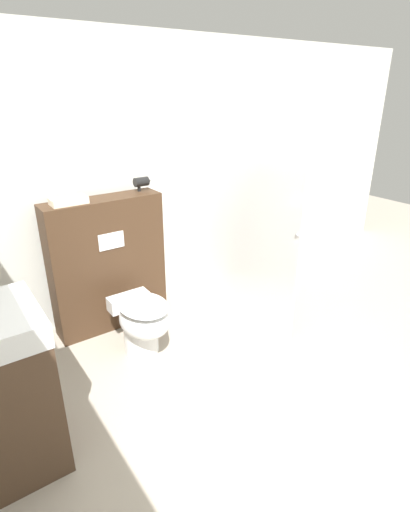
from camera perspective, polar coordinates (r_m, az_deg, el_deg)
The scene contains 7 objects.
ground_plane at distance 2.67m, azimuth 11.96°, elevation -27.49°, with size 12.00×12.00×0.00m, color #9E9384.
wall_back at distance 3.72m, azimuth -13.26°, elevation 10.14°, with size 8.00×0.06×2.50m.
partition_panel at distance 3.63m, azimuth -13.69°, elevation -1.15°, with size 1.00×0.27×1.19m.
shower_glass at distance 3.63m, azimuth 5.29°, elevation 6.62°, with size 0.04×1.41×2.05m.
toilet at distance 3.29m, azimuth -8.98°, elevation -9.34°, with size 0.38×0.59×0.49m.
hair_drier at distance 3.60m, azimuth -8.96°, elevation 10.42°, with size 0.16×0.08×0.12m.
folded_towel at distance 3.33m, azimuth -18.90°, elevation 7.49°, with size 0.28×0.16×0.05m.
Camera 1 is at (-1.35, -1.07, 2.04)m, focal length 28.00 mm.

